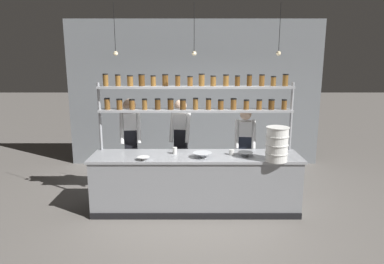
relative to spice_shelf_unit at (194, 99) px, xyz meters
The scene contains 14 objects.
ground_plane 1.80m from the spice_shelf_unit, 87.91° to the right, with size 40.00×40.00×0.00m, color slate.
back_wall 2.23m from the spice_shelf_unit, 89.69° to the left, with size 5.71×0.12×3.27m, color gray.
prep_counter 1.35m from the spice_shelf_unit, 87.92° to the right, with size 3.31×0.76×0.92m.
spice_shelf_unit is the anchor object (origin of this frame).
chef_left 1.39m from the spice_shelf_unit, 164.92° to the left, with size 0.39×0.32×1.74m.
chef_center 0.95m from the spice_shelf_unit, 117.40° to the left, with size 0.40×0.33×1.71m.
chef_right 1.29m from the spice_shelf_unit, 19.70° to the left, with size 0.38×0.30×1.57m.
container_stack 1.50m from the spice_shelf_unit, 27.97° to the right, with size 0.34×0.34×0.52m.
prep_bowl_near_left 0.94m from the spice_shelf_unit, 76.06° to the right, with size 0.29×0.29×0.08m.
prep_bowl_center_front 1.21m from the spice_shelf_unit, 26.49° to the right, with size 0.24×0.24×0.06m.
prep_bowl_center_back 1.28m from the spice_shelf_unit, 142.03° to the right, with size 0.19×0.19×0.05m.
serving_cup_front 1.04m from the spice_shelf_unit, 28.04° to the right, with size 0.08×0.08×0.08m.
serving_cup_by_board 0.89m from the spice_shelf_unit, 142.14° to the right, with size 0.07×0.07×0.11m.
pendant_light_row 0.84m from the spice_shelf_unit, 87.33° to the right, with size 2.50×0.07×0.76m.
Camera 1 is at (-0.06, -5.23, 2.41)m, focal length 32.00 mm.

